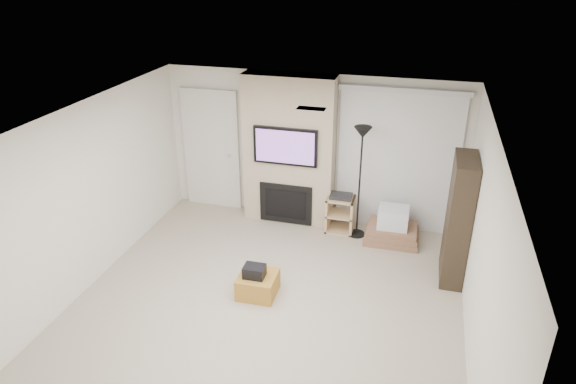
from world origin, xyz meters
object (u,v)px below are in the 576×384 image
(ottoman, at_px, (258,284))
(box_stack, at_px, (392,228))
(floor_lamp, at_px, (362,152))
(bookshelf, at_px, (458,220))
(av_stand, at_px, (340,212))

(ottoman, distance_m, box_stack, 2.51)
(floor_lamp, bearing_deg, bookshelf, -28.63)
(ottoman, xyz_separation_m, floor_lamp, (1.05, 1.94, 1.31))
(ottoman, height_order, bookshelf, bookshelf)
(floor_lamp, distance_m, av_stand, 1.15)
(av_stand, xyz_separation_m, bookshelf, (1.76, -0.88, 0.55))
(ottoman, distance_m, bookshelf, 2.87)
(ottoman, xyz_separation_m, bookshelf, (2.52, 1.14, 0.75))
(floor_lamp, relative_size, bookshelf, 1.03)
(floor_lamp, relative_size, av_stand, 2.80)
(av_stand, height_order, box_stack, av_stand)
(ottoman, distance_m, av_stand, 2.17)
(av_stand, height_order, bookshelf, bookshelf)
(ottoman, height_order, box_stack, box_stack)
(bookshelf, bearing_deg, box_stack, 139.29)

